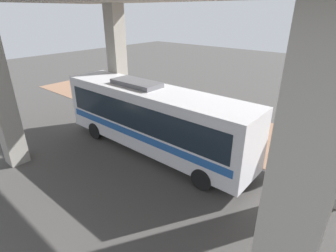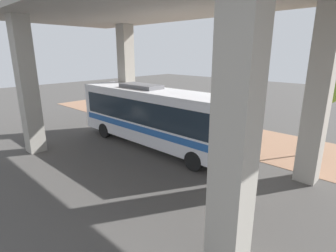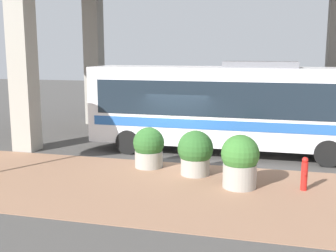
# 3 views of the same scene
# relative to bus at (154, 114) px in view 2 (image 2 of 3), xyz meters

# --- Properties ---
(ground_plane) EXTENTS (80.00, 80.00, 0.00)m
(ground_plane) POSITION_rel_bus_xyz_m (-2.09, 1.92, -2.04)
(ground_plane) COLOR #474442
(ground_plane) RESTS_ON ground
(sidewalk_strip) EXTENTS (6.00, 40.00, 0.02)m
(sidewalk_strip) POSITION_rel_bus_xyz_m (-5.09, 1.92, -2.03)
(sidewalk_strip) COLOR #936B51
(sidewalk_strip) RESTS_ON ground
(overpass) EXTENTS (9.40, 20.93, 8.19)m
(overpass) POSITION_rel_bus_xyz_m (1.91, 1.92, 5.15)
(overpass) COLOR #9E998E
(overpass) RESTS_ON ground
(bus) EXTENTS (2.62, 11.40, 3.77)m
(bus) POSITION_rel_bus_xyz_m (0.00, 0.00, 0.00)
(bus) COLOR silver
(bus) RESTS_ON ground
(fire_hydrant) EXTENTS (0.40, 0.19, 1.05)m
(fire_hydrant) POSITION_rel_bus_xyz_m (-4.19, -2.72, -1.51)
(fire_hydrant) COLOR red
(fire_hydrant) RESTS_ON ground
(planter_front) EXTENTS (1.17, 1.17, 1.67)m
(planter_front) POSITION_rel_bus_xyz_m (-4.40, -0.81, -1.19)
(planter_front) COLOR #9E998E
(planter_front) RESTS_ON ground
(planter_middle) EXTENTS (1.21, 1.21, 1.54)m
(planter_middle) POSITION_rel_bus_xyz_m (-3.40, 0.77, -1.26)
(planter_middle) COLOR #9E998E
(planter_middle) RESTS_ON ground
(planter_back) EXTENTS (1.12, 1.12, 1.47)m
(planter_back) POSITION_rel_bus_xyz_m (-2.89, 2.58, -1.31)
(planter_back) COLOR #9E998E
(planter_back) RESTS_ON ground
(street_tree_near) EXTENTS (1.84, 1.84, 5.11)m
(street_tree_near) POSITION_rel_bus_xyz_m (-5.42, 7.80, 1.95)
(street_tree_near) COLOR brown
(street_tree_near) RESTS_ON ground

